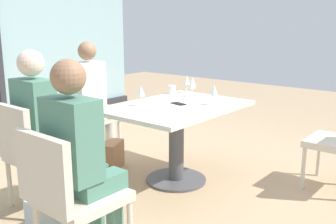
# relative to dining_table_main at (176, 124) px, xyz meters

# --- Properties ---
(ground_plane) EXTENTS (12.00, 12.00, 0.00)m
(ground_plane) POSITION_rel_dining_table_main_xyz_m (0.00, 0.00, -0.55)
(ground_plane) COLOR tan
(dining_table_main) EXTENTS (1.28, 0.91, 0.73)m
(dining_table_main) POSITION_rel_dining_table_main_xyz_m (0.00, 0.00, 0.00)
(dining_table_main) COLOR silver
(dining_table_main) RESTS_ON ground_plane
(chair_far_left) EXTENTS (0.50, 0.46, 0.87)m
(chair_far_left) POSITION_rel_dining_table_main_xyz_m (-1.16, 0.51, -0.05)
(chair_far_left) COLOR beige
(chair_far_left) RESTS_ON ground_plane
(chair_near_window) EXTENTS (0.46, 0.51, 0.87)m
(chair_near_window) POSITION_rel_dining_table_main_xyz_m (0.00, 1.28, -0.05)
(chair_near_window) COLOR beige
(chair_near_window) RESTS_ON ground_plane
(chair_side_end) EXTENTS (0.50, 0.46, 0.87)m
(chair_side_end) POSITION_rel_dining_table_main_xyz_m (-1.44, -0.34, -0.05)
(chair_side_end) COLOR beige
(chair_side_end) RESTS_ON ground_plane
(person_far_left) EXTENTS (0.39, 0.34, 1.26)m
(person_far_left) POSITION_rel_dining_table_main_xyz_m (-1.05, 0.51, 0.15)
(person_far_left) COLOR #4C7F6B
(person_far_left) RESTS_ON ground_plane
(person_near_window) EXTENTS (0.34, 0.39, 1.26)m
(person_near_window) POSITION_rel_dining_table_main_xyz_m (-0.00, 1.17, 0.15)
(person_near_window) COLOR silver
(person_near_window) RESTS_ON ground_plane
(person_side_end) EXTENTS (0.39, 0.34, 1.26)m
(person_side_end) POSITION_rel_dining_table_main_xyz_m (-1.33, -0.34, 0.15)
(person_side_end) COLOR #4C7F6B
(person_side_end) RESTS_ON ground_plane
(wine_glass_0) EXTENTS (0.07, 0.07, 0.18)m
(wine_glass_0) POSITION_rel_dining_table_main_xyz_m (0.21, -0.26, 0.31)
(wine_glass_0) COLOR silver
(wine_glass_0) RESTS_ON dining_table_main
(wine_glass_1) EXTENTS (0.07, 0.07, 0.18)m
(wine_glass_1) POSITION_rel_dining_table_main_xyz_m (0.48, 0.17, 0.31)
(wine_glass_1) COLOR silver
(wine_glass_1) RESTS_ON dining_table_main
(wine_glass_2) EXTENTS (0.07, 0.07, 0.18)m
(wine_glass_2) POSITION_rel_dining_table_main_xyz_m (-0.23, 0.22, 0.31)
(wine_glass_2) COLOR silver
(wine_glass_2) RESTS_ON dining_table_main
(wine_glass_3) EXTENTS (0.07, 0.07, 0.18)m
(wine_glass_3) POSITION_rel_dining_table_main_xyz_m (0.57, 0.32, 0.31)
(wine_glass_3) COLOR silver
(wine_glass_3) RESTS_ON dining_table_main
(wine_glass_4) EXTENTS (0.07, 0.07, 0.18)m
(wine_glass_4) POSITION_rel_dining_table_main_xyz_m (0.39, 0.12, 0.31)
(wine_glass_4) COLOR silver
(wine_glass_4) RESTS_ON dining_table_main
(coffee_cup) EXTENTS (0.08, 0.08, 0.09)m
(coffee_cup) POSITION_rel_dining_table_main_xyz_m (0.41, 0.39, 0.23)
(coffee_cup) COLOR white
(coffee_cup) RESTS_ON dining_table_main
(cell_phone_on_table) EXTENTS (0.10, 0.16, 0.01)m
(cell_phone_on_table) POSITION_rel_dining_table_main_xyz_m (0.04, 0.01, 0.18)
(cell_phone_on_table) COLOR black
(cell_phone_on_table) RESTS_ON dining_table_main
(handbag_0) EXTENTS (0.31, 0.18, 0.28)m
(handbag_0) POSITION_rel_dining_table_main_xyz_m (-1.30, 0.10, -0.41)
(handbag_0) COLOR silver
(handbag_0) RESTS_ON ground_plane
(handbag_1) EXTENTS (0.34, 0.27, 0.28)m
(handbag_1) POSITION_rel_dining_table_main_xyz_m (-0.17, 0.70, -0.41)
(handbag_1) COLOR #A3704C
(handbag_1) RESTS_ON ground_plane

